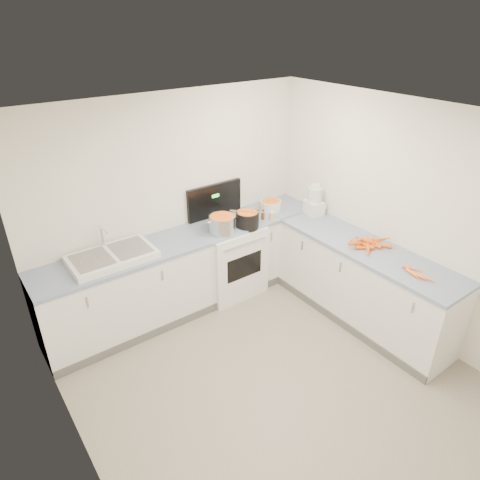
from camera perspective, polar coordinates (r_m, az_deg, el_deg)
floor at (r=4.39m, az=5.64°, el=-18.99°), size 3.50×4.00×0.00m
ceiling at (r=3.08m, az=7.87°, el=14.62°), size 3.50×4.00×0.00m
wall_back at (r=5.04m, az=-8.86°, el=4.95°), size 3.50×0.00×2.50m
wall_left at (r=2.93m, az=-20.90°, el=-16.10°), size 0.00×4.00×2.50m
wall_right at (r=4.81m, az=22.23°, el=1.93°), size 0.00×4.00×2.50m
counter_back at (r=5.17m, az=-6.65°, el=-4.07°), size 3.50×0.62×0.94m
counter_right at (r=5.10m, az=16.02°, el=-5.57°), size 0.62×2.20×0.94m
stove at (r=5.40m, az=-1.53°, el=-2.29°), size 0.76×0.65×1.36m
sink at (r=4.61m, az=-16.70°, el=-2.10°), size 0.86×0.52×0.31m
steel_pot at (r=4.94m, az=-2.42°, el=2.01°), size 0.38×0.38×0.23m
black_pot at (r=5.10m, az=0.99°, el=2.71°), size 0.30×0.30×0.20m
wooden_spoon at (r=5.05m, az=1.00°, el=3.84°), size 0.32×0.30×0.02m
mixing_bowl at (r=5.55m, az=4.08°, el=4.64°), size 0.35×0.35×0.13m
extract_bottle at (r=5.28m, az=3.07°, el=3.30°), size 0.04×0.04×0.11m
spice_jar at (r=5.27m, az=4.26°, el=3.16°), size 0.06×0.06×0.10m
food_processor at (r=5.46m, az=9.90°, el=5.10°), size 0.24×0.27×0.39m
carrot_pile at (r=4.88m, az=16.63°, el=-0.37°), size 0.50×0.42×0.09m
peeled_carrots at (r=4.50m, az=22.63°, el=-4.21°), size 0.19×0.37×0.04m
peelings at (r=4.52m, az=-19.38°, el=-2.59°), size 0.19×0.28×0.01m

